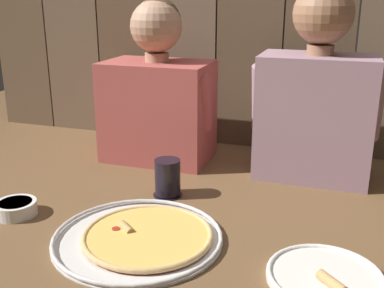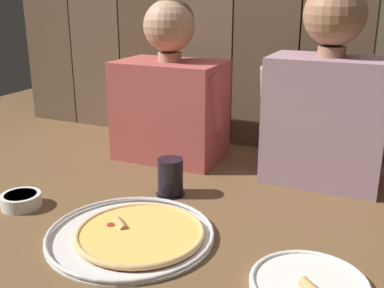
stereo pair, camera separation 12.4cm
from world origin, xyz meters
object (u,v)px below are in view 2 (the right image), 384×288
at_px(dinner_plate, 309,284).
at_px(pizza_tray, 135,234).
at_px(dipping_bowl, 21,200).
at_px(diner_left, 170,91).
at_px(drinking_glass, 170,177).
at_px(diner_right, 328,94).

bearing_deg(dinner_plate, pizza_tray, 175.66).
xyz_separation_m(dipping_bowl, diner_left, (0.19, 0.54, 0.22)).
bearing_deg(drinking_glass, pizza_tray, -82.29).
distance_m(dipping_bowl, diner_right, 0.93).
relative_size(pizza_tray, drinking_glass, 3.72).
bearing_deg(dinner_plate, diner_right, 97.77).
bearing_deg(dipping_bowl, dinner_plate, -3.51).
bearing_deg(drinking_glass, dipping_bowl, -143.97).
bearing_deg(dinner_plate, diner_left, 135.94).
xyz_separation_m(pizza_tray, dipping_bowl, (-0.37, 0.02, 0.01)).
height_order(dipping_bowl, diner_right, diner_right).
relative_size(dipping_bowl, diner_left, 0.20).
bearing_deg(diner_left, dinner_plate, -44.06).
height_order(drinking_glass, diner_left, diner_left).
xyz_separation_m(pizza_tray, diner_right, (0.34, 0.56, 0.26)).
bearing_deg(dipping_bowl, diner_left, 70.69).
distance_m(pizza_tray, diner_left, 0.63).
bearing_deg(drinking_glass, dinner_plate, -32.58).
bearing_deg(dinner_plate, drinking_glass, 147.42).
height_order(drinking_glass, dipping_bowl, drinking_glass).
height_order(dinner_plate, dipping_bowl, dipping_bowl).
distance_m(pizza_tray, drinking_glass, 0.27).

